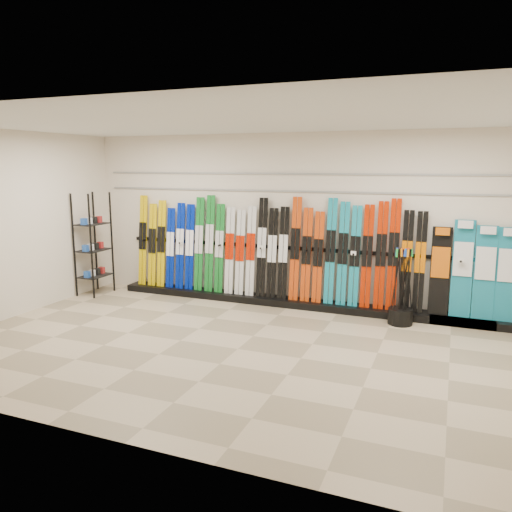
% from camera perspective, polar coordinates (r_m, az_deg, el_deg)
% --- Properties ---
extents(floor, '(8.00, 8.00, 0.00)m').
position_cam_1_polar(floor, '(6.86, -2.10, -10.57)').
color(floor, gray).
rests_on(floor, ground).
extents(back_wall, '(8.00, 0.00, 8.00)m').
position_cam_1_polar(back_wall, '(8.80, 4.44, 4.14)').
color(back_wall, beige).
rests_on(back_wall, floor).
extents(left_wall, '(0.00, 5.00, 5.00)m').
position_cam_1_polar(left_wall, '(8.87, -26.56, 3.13)').
color(left_wall, beige).
rests_on(left_wall, floor).
extents(ceiling, '(8.00, 8.00, 0.00)m').
position_cam_1_polar(ceiling, '(6.43, -2.28, 15.27)').
color(ceiling, silver).
rests_on(ceiling, back_wall).
extents(ski_rack_base, '(8.00, 0.40, 0.12)m').
position_cam_1_polar(ski_rack_base, '(8.80, 5.29, -5.43)').
color(ski_rack_base, black).
rests_on(ski_rack_base, floor).
extents(skis, '(5.37, 0.21, 1.80)m').
position_cam_1_polar(skis, '(8.84, 1.38, 0.62)').
color(skis, '#D3B004').
rests_on(skis, ski_rack_base).
extents(snowboards, '(1.57, 0.23, 1.50)m').
position_cam_1_polar(snowboards, '(8.37, 24.67, -1.70)').
color(snowboards, black).
rests_on(snowboards, ski_rack_base).
extents(accessory_rack, '(0.40, 0.60, 1.94)m').
position_cam_1_polar(accessory_rack, '(9.98, -18.10, 1.32)').
color(accessory_rack, black).
rests_on(accessory_rack, floor).
extents(pole_bin, '(0.38, 0.38, 0.25)m').
position_cam_1_polar(pole_bin, '(8.15, 16.15, -6.64)').
color(pole_bin, black).
rests_on(pole_bin, floor).
extents(ski_poles, '(0.36, 0.28, 1.18)m').
position_cam_1_polar(ski_poles, '(7.99, 16.33, -3.37)').
color(ski_poles, black).
rests_on(ski_poles, pole_bin).
extents(slatwall_rail_0, '(7.60, 0.02, 0.03)m').
position_cam_1_polar(slatwall_rail_0, '(8.74, 4.45, 7.39)').
color(slatwall_rail_0, gray).
rests_on(slatwall_rail_0, back_wall).
extents(slatwall_rail_1, '(7.60, 0.02, 0.03)m').
position_cam_1_polar(slatwall_rail_1, '(8.73, 4.48, 9.36)').
color(slatwall_rail_1, gray).
rests_on(slatwall_rail_1, back_wall).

